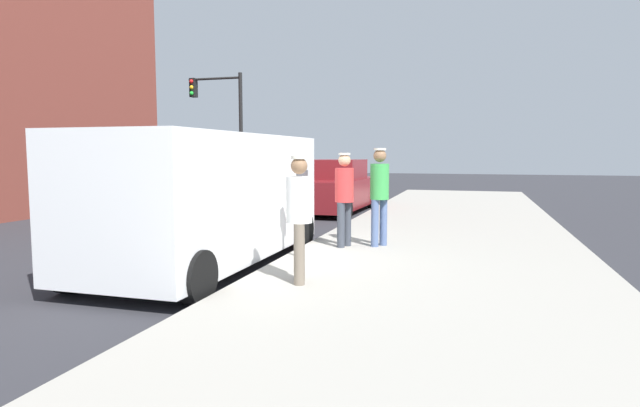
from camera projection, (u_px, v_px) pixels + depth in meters
The scene contains 9 objects.
ground_plane at pixel (244, 255), 9.60m from camera, with size 80.00×80.00×0.00m, color #2D2D33.
sidewalk_slab at pixel (440, 262), 8.61m from camera, with size 5.00×32.00×0.15m, color #9E998E.
parking_meter_near at pixel (302, 195), 8.47m from camera, with size 0.14×0.18×1.52m.
pedestrian_in_white at pixel (299, 211), 6.84m from camera, with size 0.34×0.35×1.67m.
pedestrian_in_red at pixel (344, 193), 9.51m from camera, with size 0.34×0.35×1.71m.
pedestrian_in_green at pixel (379, 190), 9.58m from camera, with size 0.34×0.34×1.79m.
parked_van at pixel (208, 196), 8.55m from camera, with size 2.14×5.21×2.15m.
parked_sedan_ahead at pixel (334, 188), 16.53m from camera, with size 2.04×4.45×1.65m.
traffic_light_corner at pixel (222, 114), 22.28m from camera, with size 2.48×0.42×5.20m.
Camera 1 is at (4.02, -8.68, 1.85)m, focal length 29.51 mm.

